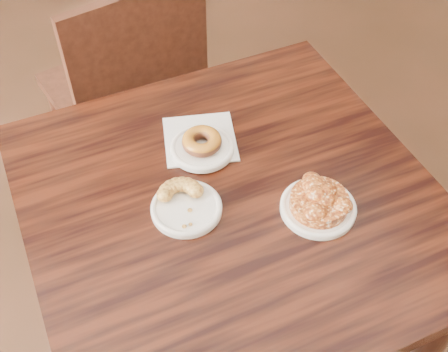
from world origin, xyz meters
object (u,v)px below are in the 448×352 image
object	(u,v)px
cruller_fragment	(186,202)
apple_fritter	(320,200)
glazed_donut	(202,141)
chair_far	(121,90)
cafe_table	(230,288)

from	to	relation	value
cruller_fragment	apple_fritter	bearing A→B (deg)	-19.57
glazed_donut	cruller_fragment	distance (m)	0.17
chair_far	glazed_donut	bearing A→B (deg)	83.02
glazed_donut	cruller_fragment	xyz separation A→B (m)	(-0.08, -0.15, -0.00)
cruller_fragment	glazed_donut	bearing A→B (deg)	60.77
apple_fritter	cafe_table	bearing A→B (deg)	149.12
cruller_fragment	cafe_table	bearing A→B (deg)	1.04
chair_far	cafe_table	bearing A→B (deg)	82.85
chair_far	glazed_donut	size ratio (longest dim) A/B	10.10
cafe_table	apple_fritter	bearing A→B (deg)	-35.19
cafe_table	apple_fritter	size ratio (longest dim) A/B	5.15
apple_fritter	cruller_fragment	xyz separation A→B (m)	(-0.25, 0.09, -0.00)
chair_far	apple_fritter	world-z (taller)	chair_far
cafe_table	glazed_donut	bearing A→B (deg)	92.17
cafe_table	cruller_fragment	distance (m)	0.41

